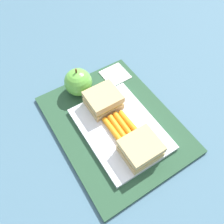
% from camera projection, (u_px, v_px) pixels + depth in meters
% --- Properties ---
extents(ground_plane, '(2.40, 2.40, 0.00)m').
position_uv_depth(ground_plane, '(115.00, 125.00, 0.58)').
color(ground_plane, '#42667A').
extents(lunchbag_mat, '(0.36, 0.28, 0.01)m').
position_uv_depth(lunchbag_mat, '(115.00, 124.00, 0.58)').
color(lunchbag_mat, '#284C33').
rests_on(lunchbag_mat, ground_plane).
extents(food_tray, '(0.23, 0.17, 0.01)m').
position_uv_depth(food_tray, '(120.00, 129.00, 0.56)').
color(food_tray, white).
rests_on(food_tray, lunchbag_mat).
extents(sandwich_half_left, '(0.07, 0.08, 0.04)m').
position_uv_depth(sandwich_half_left, '(141.00, 149.00, 0.50)').
color(sandwich_half_left, tan).
rests_on(sandwich_half_left, food_tray).
extents(sandwich_half_right, '(0.07, 0.08, 0.04)m').
position_uv_depth(sandwich_half_right, '(103.00, 100.00, 0.57)').
color(sandwich_half_right, tan).
rests_on(sandwich_half_right, food_tray).
extents(carrot_sticks_bundle, '(0.08, 0.06, 0.02)m').
position_uv_depth(carrot_sticks_bundle, '(121.00, 126.00, 0.55)').
color(carrot_sticks_bundle, orange).
rests_on(carrot_sticks_bundle, food_tray).
extents(apple, '(0.07, 0.07, 0.08)m').
position_uv_depth(apple, '(78.00, 82.00, 0.60)').
color(apple, '#66B742').
rests_on(apple, lunchbag_mat).
extents(paper_napkin, '(0.07, 0.07, 0.00)m').
position_uv_depth(paper_napkin, '(115.00, 75.00, 0.66)').
color(paper_napkin, white).
rests_on(paper_napkin, lunchbag_mat).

